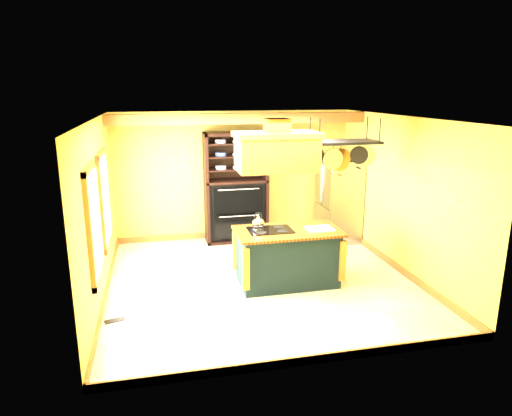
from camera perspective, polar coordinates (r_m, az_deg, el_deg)
name	(u,v)px	position (r m, az deg, el deg)	size (l,w,h in m)	color
floor	(261,281)	(7.79, 0.58, -9.06)	(5.00, 5.00, 0.00)	beige
ceiling	(261,118)	(7.15, 0.64, 11.18)	(5.00, 5.00, 0.00)	white
wall_back	(234,175)	(9.75, -2.73, 4.09)	(5.00, 0.02, 2.70)	gold
wall_front	(313,257)	(5.06, 7.08, -6.07)	(5.00, 0.02, 2.70)	gold
wall_left	(99,212)	(7.23, -19.08, -0.45)	(0.02, 5.00, 2.70)	gold
wall_right	(402,195)	(8.27, 17.74, 1.50)	(0.02, 5.00, 2.70)	gold
ceiling_beam	(241,119)	(8.82, -1.92, 11.11)	(5.00, 0.15, 0.20)	#98642F
window_near	(94,223)	(6.44, -19.56, -1.81)	(0.06, 1.06, 1.56)	#98642F
window_far	(105,199)	(7.79, -18.40, 1.04)	(0.06, 1.06, 1.56)	#98642F
kitchen_island	(287,256)	(7.55, 3.92, -6.03)	(1.71, 0.96, 1.11)	black
range_hood	(277,150)	(7.07, 2.61, 7.29)	(1.30, 0.73, 0.80)	#C48B31
pot_rack	(344,149)	(7.45, 10.89, 7.31)	(1.18, 0.55, 0.87)	black
refrigerator	(339,201)	(9.78, 10.29, 0.85)	(0.75, 0.89, 1.73)	#93969B
hutch	(236,199)	(9.60, -2.55, 1.10)	(1.29, 0.59, 2.29)	black
floor_register	(115,320)	(6.84, -17.23, -13.27)	(0.28, 0.12, 0.01)	black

